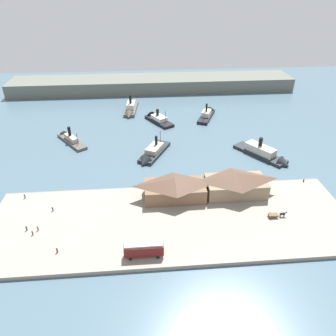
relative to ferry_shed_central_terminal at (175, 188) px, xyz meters
The scene contains 22 objects.
ground_plane 11.78m from the ferry_shed_central_terminal, 100.81° to the left, with size 320.00×320.00×0.00m, color #476070.
quay_promenade 12.54m from the ferry_shed_central_terminal, 99.80° to the right, with size 110.00×36.00×1.20m, color gray.
seawall_edge 8.47m from the ferry_shed_central_terminal, 106.23° to the left, with size 110.00×0.80×1.00m, color slate.
ferry_shed_central_terminal is the anchor object (origin of this frame).
ferry_shed_west_terminal 20.66m from the ferry_shed_central_terminal, ahead, with size 20.23×10.95×8.05m.
street_tram 27.54m from the ferry_shed_central_terminal, 112.92° to the right, with size 10.36×2.55×4.29m.
horse_cart 32.82m from the ferry_shed_central_terminal, 23.07° to the right, with size 5.78×1.68×1.87m.
pedestrian_walking_east 39.34m from the ferry_shed_central_terminal, behind, with size 0.41×0.41×1.64m.
pedestrian_at_waters_edge 46.40m from the ferry_shed_central_terminal, 164.41° to the right, with size 0.43×0.43×1.73m.
pedestrian_near_west_shed 44.89m from the ferry_shed_central_terminal, 160.98° to the right, with size 0.38×0.38×1.56m.
pedestrian_walking_west 40.55m from the ferry_shed_central_terminal, 146.97° to the right, with size 0.44×0.44×1.77m.
pedestrian_standing_center 50.01m from the ferry_shed_central_terminal, behind, with size 0.41×0.41×1.65m.
pedestrian_by_tram 43.35m from the ferry_shed_central_terminal, 162.82° to the right, with size 0.41×0.41×1.66m.
mooring_post_west 47.65m from the ferry_shed_central_terminal, ahead, with size 0.44×0.44×0.90m, color black.
mooring_post_east 33.43m from the ferry_shed_central_terminal, ahead, with size 0.44×0.44×0.90m, color black.
ferry_moored_east 65.38m from the ferry_shed_central_terminal, 131.69° to the left, with size 16.70×20.83×8.77m.
ferry_departing_north 83.46m from the ferry_shed_central_terminal, 101.02° to the left, with size 8.03×24.31×10.87m.
ferry_near_quay 31.41m from the ferry_shed_central_terminal, 101.87° to the left, with size 15.36×22.16×10.11m.
ferry_moored_west 47.98m from the ferry_shed_central_terminal, 32.05° to the left, with size 19.70×24.25×10.07m.
ferry_mid_harbor 68.61m from the ferry_shed_central_terminal, 92.11° to the left, with size 15.20×20.08×9.71m.
ferry_approaching_east 76.64m from the ferry_shed_central_terminal, 70.95° to the left, with size 13.11×21.49×9.65m.
far_headland 120.47m from the ferry_shed_central_terminal, 90.95° to the left, with size 180.00×24.00×8.00m, color #60665B.
Camera 1 is at (-7.51, -96.21, 65.11)m, focal length 34.15 mm.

